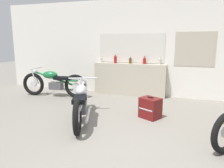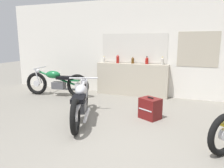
# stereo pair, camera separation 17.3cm
# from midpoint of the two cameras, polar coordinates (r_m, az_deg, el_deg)

# --- Properties ---
(ground_plane) EXTENTS (24.00, 24.00, 0.00)m
(ground_plane) POSITION_cam_midpoint_polar(r_m,az_deg,el_deg) (3.52, 0.72, -16.15)
(ground_plane) COLOR gray
(wall_back) EXTENTS (10.00, 0.07, 2.80)m
(wall_back) POSITION_cam_midpoint_polar(r_m,az_deg,el_deg) (6.44, 10.25, 9.20)
(wall_back) COLOR silver
(wall_back) RESTS_ON ground_plane
(sill_counter) EXTENTS (2.12, 0.28, 0.95)m
(sill_counter) POSITION_cam_midpoint_polar(r_m,az_deg,el_deg) (6.51, 3.80, 1.19)
(sill_counter) COLOR #B7AD99
(sill_counter) RESTS_ON ground_plane
(bottle_leftmost) EXTENTS (0.06, 0.06, 0.19)m
(bottle_leftmost) POSITION_cam_midpoint_polar(r_m,az_deg,el_deg) (6.74, -3.51, 6.37)
(bottle_leftmost) COLOR #B7B2A8
(bottle_leftmost) RESTS_ON sill_counter
(bottle_left_center) EXTENTS (0.09, 0.09, 0.28)m
(bottle_left_center) POSITION_cam_midpoint_polar(r_m,az_deg,el_deg) (6.52, 0.11, 6.56)
(bottle_left_center) COLOR maroon
(bottle_left_center) RESTS_ON sill_counter
(bottle_center) EXTENTS (0.08, 0.08, 0.21)m
(bottle_center) POSITION_cam_midpoint_polar(r_m,az_deg,el_deg) (6.44, 4.04, 6.20)
(bottle_center) COLOR #5B3814
(bottle_center) RESTS_ON sill_counter
(bottle_right_center) EXTENTS (0.09, 0.09, 0.22)m
(bottle_right_center) POSITION_cam_midpoint_polar(r_m,az_deg,el_deg) (6.37, 7.71, 6.11)
(bottle_right_center) COLOR maroon
(bottle_right_center) RESTS_ON sill_counter
(bottle_rightmost) EXTENTS (0.08, 0.08, 0.22)m
(bottle_rightmost) POSITION_cam_midpoint_polar(r_m,az_deg,el_deg) (6.31, 11.65, 5.91)
(bottle_rightmost) COLOR #B7B2A8
(bottle_rightmost) RESTS_ON sill_counter
(motorcycle_silver) EXTENTS (0.91, 1.91, 0.81)m
(motorcycle_silver) POSITION_cam_midpoint_polar(r_m,az_deg,el_deg) (4.48, -9.15, -4.70)
(motorcycle_silver) COLOR black
(motorcycle_silver) RESTS_ON ground_plane
(motorcycle_green) EXTENTS (2.01, 0.64, 0.84)m
(motorcycle_green) POSITION_cam_midpoint_polar(r_m,az_deg,el_deg) (6.61, -15.64, 0.31)
(motorcycle_green) COLOR black
(motorcycle_green) RESTS_ON ground_plane
(hard_case_darkred) EXTENTS (0.50, 0.47, 0.46)m
(hard_case_darkred) POSITION_cam_midpoint_polar(r_m,az_deg,el_deg) (4.69, 8.91, -6.20)
(hard_case_darkred) COLOR maroon
(hard_case_darkred) RESTS_ON ground_plane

